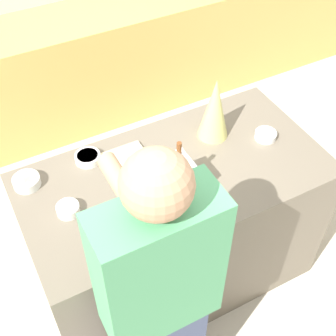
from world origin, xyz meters
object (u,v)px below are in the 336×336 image
gingerbread_house (173,179)px  candy_bowl_beside_tree (266,135)px  baking_tray (173,195)px  candy_bowl_front_corner (88,157)px  cookbook (126,157)px  decorative_tree (215,109)px  person (159,304)px  candy_bowl_center_rear (27,181)px  mug (151,236)px  candy_bowl_behind_tray (68,209)px

gingerbread_house → candy_bowl_beside_tree: 0.67m
baking_tray → candy_bowl_beside_tree: (0.65, 0.13, 0.02)m
candy_bowl_front_corner → cookbook: bearing=-24.6°
decorative_tree → person: person is taller
candy_bowl_center_rear → mug: mug is taller
baking_tray → candy_bowl_front_corner: candy_bowl_front_corner is taller
person → candy_bowl_center_rear: bearing=108.6°
candy_bowl_behind_tray → cookbook: size_ratio=0.50×
gingerbread_house → candy_bowl_beside_tree: (0.65, 0.13, -0.10)m
candy_bowl_center_rear → cookbook: bearing=-6.7°
decorative_tree → cookbook: size_ratio=1.67×
candy_bowl_behind_tray → person: person is taller
gingerbread_house → decorative_tree: decorative_tree is taller
candy_bowl_front_corner → cookbook: 0.20m
candy_bowl_behind_tray → cookbook: (0.39, 0.20, -0.02)m
candy_bowl_behind_tray → mug: size_ratio=1.12×
gingerbread_house → candy_bowl_behind_tray: bearing=163.9°
baking_tray → candy_bowl_beside_tree: size_ratio=3.52×
decorative_tree → mug: bearing=-141.7°
baking_tray → mug: 0.29m
candy_bowl_behind_tray → person: 0.64m
gingerbread_house → candy_bowl_behind_tray: gingerbread_house is taller
gingerbread_house → cookbook: bearing=105.9°
baking_tray → mug: bearing=-137.2°
decorative_tree → candy_bowl_front_corner: (-0.69, 0.13, -0.16)m
cookbook → candy_bowl_behind_tray: bearing=-152.5°
candy_bowl_center_rear → candy_bowl_beside_tree: bearing=-12.1°
baking_tray → decorative_tree: bearing=35.6°
candy_bowl_front_corner → person: size_ratio=0.08×
candy_bowl_front_corner → person: person is taller
cookbook → mug: 0.55m
candy_bowl_behind_tray → person: (0.17, -0.61, -0.05)m
candy_bowl_beside_tree → candy_bowl_center_rear: candy_bowl_center_rear is taller
candy_bowl_behind_tray → gingerbread_house: bearing=-16.1°
gingerbread_house → person: size_ratio=0.17×
gingerbread_house → person: 0.59m
cookbook → baking_tray: bearing=-74.2°
baking_tray → candy_bowl_beside_tree: bearing=11.5°
mug → person: size_ratio=0.05×
candy_bowl_center_rear → candy_bowl_front_corner: 0.33m
baking_tray → candy_bowl_center_rear: 0.73m
candy_bowl_center_rear → candy_bowl_behind_tray: 0.29m
candy_bowl_center_rear → person: 0.92m
candy_bowl_beside_tree → mug: mug is taller
mug → cookbook: bearing=77.8°
candy_bowl_front_corner → cookbook: candy_bowl_front_corner is taller
candy_bowl_center_rear → candy_bowl_behind_tray: (0.12, -0.26, -0.00)m
candy_bowl_behind_tray → candy_bowl_front_corner: candy_bowl_behind_tray is taller
candy_bowl_center_rear → person: size_ratio=0.08×
cookbook → person: 0.84m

